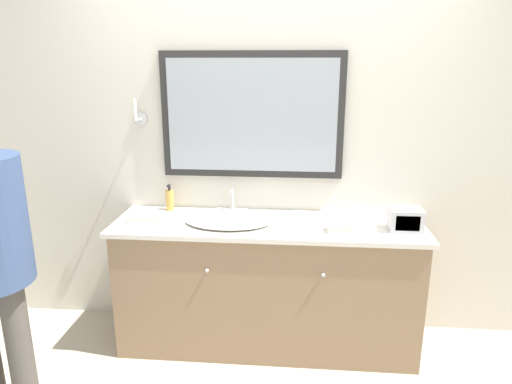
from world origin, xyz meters
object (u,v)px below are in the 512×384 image
at_px(sink_basin, 228,220).
at_px(soap_bottle, 170,200).
at_px(appliance_box, 405,220).
at_px(picture_frame, 404,213).

relative_size(sink_basin, soap_bottle, 2.97).
xyz_separation_m(soap_bottle, appliance_box, (1.51, -0.26, -0.01)).
height_order(soap_bottle, picture_frame, soap_bottle).
distance_m(sink_basin, appliance_box, 1.08).
relative_size(sink_basin, appliance_box, 2.77).
bearing_deg(soap_bottle, appliance_box, -9.72).
xyz_separation_m(sink_basin, appliance_box, (1.07, -0.04, 0.05)).
distance_m(soap_bottle, picture_frame, 1.54).
bearing_deg(soap_bottle, picture_frame, -3.11).
relative_size(sink_basin, picture_frame, 5.34).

